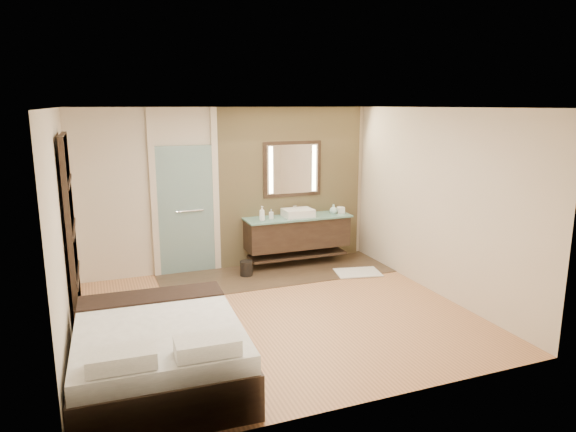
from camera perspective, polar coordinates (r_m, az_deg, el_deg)
name	(u,v)px	position (r m, az deg, el deg)	size (l,w,h in m)	color
floor	(275,315)	(6.96, -1.41, -10.89)	(5.00, 5.00, 0.00)	#9E6842
tile_strip	(277,273)	(8.55, -1.26, -6.35)	(3.80, 1.30, 0.01)	#3B2D20
stone_wall	(291,186)	(8.96, 0.37, 3.37)	(2.60, 0.08, 2.70)	tan
vanity	(297,232)	(8.85, 1.06, -1.83)	(1.85, 0.55, 0.88)	black
mirror_unit	(292,169)	(8.87, 0.50, 5.24)	(1.06, 0.04, 0.96)	black
frosted_door	(186,205)	(8.49, -11.30, 1.23)	(1.10, 0.12, 2.70)	silver
shoji_partition	(72,232)	(6.80, -22.91, -1.68)	(0.06, 1.20, 2.40)	black
bed	(159,352)	(5.45, -14.11, -14.40)	(1.69, 2.08, 0.78)	black
bath_mat	(358,272)	(8.61, 7.75, -6.24)	(0.72, 0.50, 0.02)	silver
waste_bin	(246,269)	(8.41, -4.65, -5.85)	(0.20, 0.20, 0.25)	black
tissue_box	(341,210)	(9.08, 5.94, 0.64)	(0.12, 0.12, 0.10)	silver
soap_bottle_a	(262,213)	(8.44, -2.90, 0.29)	(0.09, 0.09, 0.24)	white
soap_bottle_b	(271,214)	(8.59, -1.88, 0.23)	(0.07, 0.07, 0.16)	#B2B2B2
soap_bottle_c	(333,209)	(9.01, 5.08, 0.78)	(0.13, 0.13, 0.17)	#ABD7D5
cup	(340,210)	(9.12, 5.82, 0.70)	(0.13, 0.13, 0.11)	white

